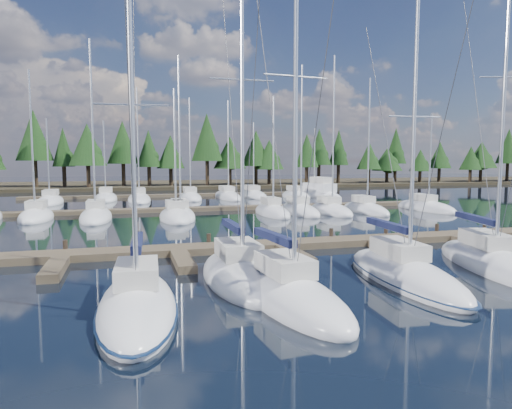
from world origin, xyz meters
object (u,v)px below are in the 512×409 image
object	(u,v)px
front_sailboat_4	(403,274)
main_dock	(281,247)
front_sailboat_2	(240,275)
front_sailboat_5	(490,262)
front_sailboat_3	(289,294)
motor_yacht_right	(319,193)
front_sailboat_1	(137,306)

from	to	relation	value
front_sailboat_4	main_dock	bearing A→B (deg)	110.37
main_dock	front_sailboat_4	distance (m)	8.49
main_dock	front_sailboat_2	size ratio (longest dim) A/B	2.83
main_dock	front_sailboat_5	size ratio (longest dim) A/B	2.66
front_sailboat_3	main_dock	bearing A→B (deg)	72.80
front_sailboat_2	motor_yacht_right	distance (m)	48.23
front_sailboat_1	motor_yacht_right	bearing A→B (deg)	59.68
motor_yacht_right	front_sailboat_2	bearing A→B (deg)	-117.70
front_sailboat_1	front_sailboat_4	bearing A→B (deg)	6.80
front_sailboat_3	front_sailboat_1	bearing A→B (deg)	177.70
front_sailboat_1	front_sailboat_5	size ratio (longest dim) A/B	0.77
main_dock	motor_yacht_right	distance (m)	40.94
front_sailboat_3	front_sailboat_4	distance (m)	6.11
front_sailboat_1	front_sailboat_2	distance (m)	5.42
front_sailboat_5	motor_yacht_right	distance (m)	44.70
front_sailboat_4	front_sailboat_3	bearing A→B (deg)	-165.12
front_sailboat_3	motor_yacht_right	xyz separation A→B (m)	(21.39, 46.08, 0.22)
main_dock	front_sailboat_4	xyz separation A→B (m)	(2.95, -7.96, 0.07)
front_sailboat_4	front_sailboat_5	xyz separation A→B (m)	(5.50, 0.94, 0.03)
front_sailboat_4	motor_yacht_right	distance (m)	47.13
main_dock	motor_yacht_right	size ratio (longest dim) A/B	4.36
front_sailboat_2	front_sailboat_3	xyz separation A→B (m)	(1.02, -3.37, 0.00)
main_dock	front_sailboat_5	xyz separation A→B (m)	(8.45, -7.02, 0.10)
front_sailboat_3	front_sailboat_4	world-z (taller)	front_sailboat_3
motor_yacht_right	main_dock	bearing A→B (deg)	-116.78
front_sailboat_2	front_sailboat_3	bearing A→B (deg)	-73.13
front_sailboat_1	front_sailboat_4	distance (m)	11.41
front_sailboat_1	motor_yacht_right	distance (m)	53.13
main_dock	front_sailboat_1	world-z (taller)	front_sailboat_1
front_sailboat_1	front_sailboat_3	size ratio (longest dim) A/B	0.86
front_sailboat_3	front_sailboat_4	size ratio (longest dim) A/B	1.15
front_sailboat_3	motor_yacht_right	world-z (taller)	front_sailboat_3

